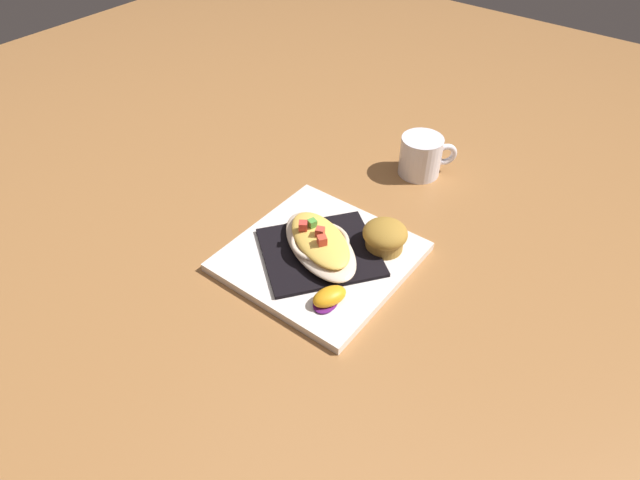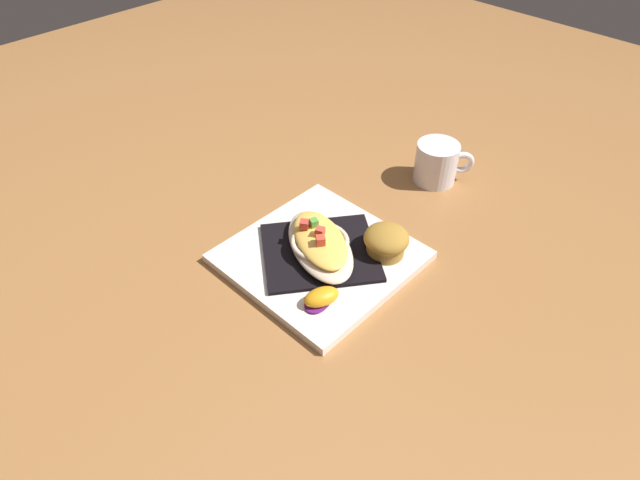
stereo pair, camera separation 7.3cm
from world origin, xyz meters
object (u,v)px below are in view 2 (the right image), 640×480
at_px(muffin, 386,241).
at_px(orange_garnish, 321,298).
at_px(gratin_dish, 320,243).
at_px(coffee_mug, 438,165).
at_px(square_plate, 320,257).

xyz_separation_m(muffin, orange_garnish, (0.15, 0.00, -0.02)).
bearing_deg(muffin, orange_garnish, 0.39).
xyz_separation_m(gratin_dish, coffee_mug, (-0.33, 0.00, -0.00)).
relative_size(square_plate, coffee_mug, 2.88).
bearing_deg(coffee_mug, gratin_dish, -0.83).
distance_m(muffin, orange_garnish, 0.15).
relative_size(square_plate, gratin_dish, 1.35).
xyz_separation_m(square_plate, orange_garnish, (0.08, 0.08, 0.02)).
bearing_deg(muffin, gratin_dish, -44.42).
xyz_separation_m(gratin_dish, muffin, (-0.08, 0.08, 0.00)).
height_order(muffin, orange_garnish, muffin).
distance_m(square_plate, muffin, 0.11).
bearing_deg(square_plate, coffee_mug, 179.19).
distance_m(square_plate, orange_garnish, 0.11).
bearing_deg(orange_garnish, gratin_dish, -134.96).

